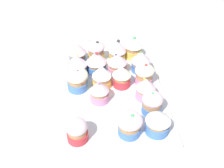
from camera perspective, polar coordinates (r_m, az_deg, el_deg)
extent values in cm
cube|color=beige|center=(86.55, 0.00, -2.86)|extent=(180.00, 180.00, 3.00)
cube|color=silver|center=(85.12, 0.00, -1.84)|extent=(43.74, 30.48, 1.20)
cylinder|color=#477AC6|center=(96.26, -6.98, 5.02)|extent=(5.48, 5.48, 2.50)
cylinder|color=#AD7F51|center=(95.09, -7.08, 6.02)|extent=(5.02, 5.02, 1.59)
cone|color=silver|center=(93.64, -7.21, 7.33)|extent=(6.11, 6.11, 3.65)
cylinder|color=#477AC6|center=(91.04, -6.98, 2.64)|extent=(6.13, 6.13, 2.51)
cylinder|color=#AD7F51|center=(89.89, -7.08, 3.59)|extent=(5.46, 5.46, 1.29)
cone|color=silver|center=(88.43, -7.21, 4.86)|extent=(6.45, 6.45, 3.62)
sphere|color=#EAD64C|center=(87.54, -6.96, 5.85)|extent=(0.64, 0.64, 0.64)
cylinder|color=#477AC6|center=(85.63, -6.94, -0.18)|extent=(6.14, 6.14, 2.61)
cylinder|color=#AD7F51|center=(84.38, -7.05, 0.81)|extent=(5.46, 5.46, 1.28)
ellipsoid|color=#F4EDC6|center=(83.26, -7.14, 1.75)|extent=(6.61, 6.61, 3.79)
sphere|color=red|center=(81.99, -6.94, 2.67)|extent=(0.62, 0.62, 0.62)
cylinder|color=#D1333D|center=(72.11, -6.98, -10.35)|extent=(5.29, 5.29, 2.46)
cylinder|color=#AD7F51|center=(70.77, -7.10, -9.46)|extent=(4.66, 4.66, 1.03)
ellipsoid|color=silver|center=(69.48, -7.21, -8.57)|extent=(5.33, 5.33, 3.93)
cylinder|color=#EFC651|center=(96.79, -3.19, 5.61)|extent=(5.48, 5.48, 2.77)
cylinder|color=#AD7F51|center=(95.61, -3.23, 6.63)|extent=(5.17, 5.17, 1.40)
ellipsoid|color=silver|center=(94.70, -3.27, 7.45)|extent=(5.86, 5.86, 3.14)
sphere|color=#333338|center=(94.31, -3.00, 8.32)|extent=(1.17, 1.17, 1.17)
cylinder|color=#477AC6|center=(91.88, -3.13, 3.29)|extent=(6.16, 6.16, 2.40)
cylinder|color=#AD7F51|center=(90.81, -3.17, 4.19)|extent=(5.48, 5.48, 1.18)
cone|color=silver|center=(89.34, -3.22, 5.47)|extent=(6.67, 6.67, 3.81)
sphere|color=red|center=(87.97, -3.18, 6.23)|extent=(1.00, 1.00, 1.00)
cylinder|color=#EFC651|center=(86.23, -2.03, 0.36)|extent=(5.87, 5.87, 2.32)
cylinder|color=#AD7F51|center=(85.03, -2.06, 1.32)|extent=(5.61, 5.61, 1.43)
cone|color=white|center=(83.47, -2.10, 2.65)|extent=(5.97, 5.97, 3.55)
cylinder|color=pink|center=(81.19, -2.50, -2.61)|extent=(5.44, 5.44, 2.61)
cylinder|color=#AD7F51|center=(79.91, -2.54, -1.63)|extent=(4.88, 4.88, 1.17)
cone|color=silver|center=(78.43, -2.58, -0.43)|extent=(5.50, 5.50, 3.28)
sphere|color=pink|center=(77.08, -2.76, 0.17)|extent=(0.95, 0.95, 0.95)
cylinder|color=#EFC651|center=(96.94, 1.09, 5.58)|extent=(5.52, 5.52, 2.35)
cylinder|color=#AD7F51|center=(95.94, 1.11, 6.44)|extent=(5.28, 5.28, 1.17)
cone|color=silver|center=(94.51, 1.13, 7.73)|extent=(6.02, 6.02, 3.97)
sphere|color=#333338|center=(93.63, 1.29, 8.69)|extent=(1.11, 1.11, 1.11)
cylinder|color=pink|center=(91.19, 1.05, 3.04)|extent=(6.18, 6.18, 2.46)
cylinder|color=#AD7F51|center=(90.02, 1.07, 4.02)|extent=(5.45, 5.45, 1.43)
cone|color=silver|center=(88.64, 1.09, 5.23)|extent=(6.24, 6.24, 3.26)
sphere|color=#333338|center=(87.63, 0.78, 5.99)|extent=(0.62, 0.62, 0.62)
cylinder|color=#D1333D|center=(86.15, 1.95, 0.45)|extent=(5.31, 5.31, 2.64)
cylinder|color=#AD7F51|center=(84.85, 1.98, 1.50)|extent=(4.87, 4.87, 1.41)
cone|color=#F4EDC6|center=(83.46, 2.02, 2.68)|extent=(5.74, 5.74, 3.05)
cylinder|color=#477AC6|center=(72.89, 3.52, -9.26)|extent=(5.80, 5.80, 2.49)
cylinder|color=#AD7F51|center=(71.50, 3.58, -8.32)|extent=(5.49, 5.49, 1.15)
ellipsoid|color=silver|center=(70.21, 3.64, -7.40)|extent=(6.46, 6.46, 3.82)
sphere|color=#4CB266|center=(68.91, 4.15, -6.47)|extent=(1.09, 1.09, 1.09)
cylinder|color=#EFC651|center=(98.45, 4.33, 6.23)|extent=(5.72, 5.72, 2.79)
cylinder|color=#AD7F51|center=(97.25, 4.39, 7.28)|extent=(5.06, 5.06, 1.53)
cone|color=white|center=(95.96, 4.46, 8.47)|extent=(5.81, 5.81, 3.26)
sphere|color=#4CB266|center=(95.33, 4.53, 9.26)|extent=(1.12, 1.12, 1.12)
cylinder|color=#477AC6|center=(92.31, 5.77, 3.46)|extent=(5.86, 5.86, 2.76)
cylinder|color=#AD7F51|center=(91.18, 5.84, 4.41)|extent=(5.31, 5.31, 1.02)
cone|color=silver|center=(89.85, 5.94, 5.58)|extent=(6.14, 6.14, 3.53)
sphere|color=#4CB266|center=(88.84, 5.82, 6.44)|extent=(0.63, 0.63, 0.63)
cylinder|color=pink|center=(87.58, 6.45, 0.80)|extent=(5.26, 5.26, 2.26)
cylinder|color=#AD7F51|center=(86.36, 6.54, 1.78)|extent=(4.86, 4.86, 1.59)
ellipsoid|color=#F4EDC6|center=(85.24, 6.63, 2.73)|extent=(5.86, 5.86, 3.39)
sphere|color=red|center=(84.69, 6.91, 3.73)|extent=(1.04, 1.04, 1.04)
cylinder|color=pink|center=(82.46, 6.71, -2.01)|extent=(5.54, 5.54, 2.78)
cylinder|color=#AD7F51|center=(81.18, 6.82, -1.02)|extent=(4.89, 4.89, 1.05)
cone|color=silver|center=(79.80, 6.94, 0.11)|extent=(5.71, 5.71, 3.16)
sphere|color=#EAD64C|center=(78.94, 6.61, 1.01)|extent=(0.68, 0.68, 0.68)
cylinder|color=#477AC6|center=(78.71, 8.00, -4.93)|extent=(5.51, 5.51, 2.36)
cylinder|color=#AD7F51|center=(77.47, 8.12, -4.02)|extent=(5.19, 5.19, 1.17)
ellipsoid|color=silver|center=(76.24, 8.25, -3.07)|extent=(5.71, 5.71, 3.98)
sphere|color=#4CB266|center=(75.06, 8.29, -1.98)|extent=(0.89, 0.89, 0.89)
cylinder|color=#477AC6|center=(74.02, 9.13, -8.69)|extent=(6.20, 6.20, 2.75)
cylinder|color=#AD7F51|center=(72.50, 9.29, -7.64)|extent=(5.52, 5.52, 1.32)
cone|color=white|center=(70.95, 9.47, -6.51)|extent=(6.49, 6.49, 2.90)
cube|color=white|center=(108.79, -7.82, 8.19)|extent=(14.30, 13.53, 0.60)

